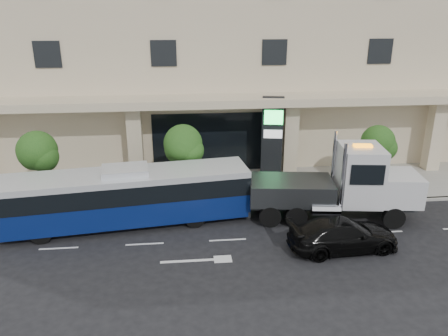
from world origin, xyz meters
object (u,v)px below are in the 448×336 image
at_px(city_bus, 127,196).
at_px(black_sedan, 343,235).
at_px(tow_truck, 341,186).
at_px(signage_pylon, 272,138).

distance_m(city_bus, black_sedan, 10.83).
bearing_deg(tow_truck, city_bus, -174.59).
height_order(city_bus, black_sedan, city_bus).
bearing_deg(city_bus, black_sedan, -26.37).
bearing_deg(black_sedan, tow_truck, -21.16).
bearing_deg(signage_pylon, tow_truck, -56.12).
xyz_separation_m(tow_truck, black_sedan, (-0.95, -3.16, -1.12)).
relative_size(city_bus, tow_truck, 1.27).
distance_m(city_bus, signage_pylon, 10.29).
relative_size(black_sedan, signage_pylon, 0.96).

